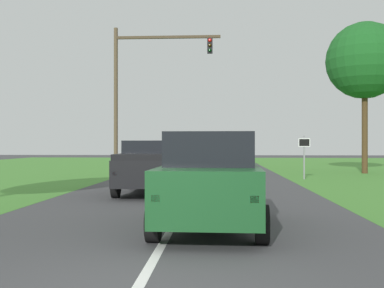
{
  "coord_description": "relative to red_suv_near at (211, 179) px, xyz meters",
  "views": [
    {
      "loc": [
        1.02,
        -6.15,
        1.82
      ],
      "look_at": [
        -0.42,
        19.36,
        1.83
      ],
      "focal_mm": 44.46,
      "sensor_mm": 36.0,
      "label": 1
    }
  ],
  "objects": [
    {
      "name": "keep_moving_sign",
      "position": [
        4.58,
        14.56,
        0.38
      ],
      "size": [
        0.6,
        0.09,
        2.26
      ],
      "color": "gray",
      "rests_on": "ground_plane"
    },
    {
      "name": "lane_centre_stripe",
      "position": [
        -0.86,
        -2.5,
        -1.07
      ],
      "size": [
        0.16,
        43.21,
        0.01
      ],
      "primitive_type": "cube",
      "color": "white",
      "rests_on": "ground_plane"
    },
    {
      "name": "oak_tree_right",
      "position": [
        9.25,
        19.88,
        5.95
      ],
      "size": [
        4.76,
        4.76,
        9.43
      ],
      "color": "#4C351E",
      "rests_on": "ground_plane"
    },
    {
      "name": "traffic_light",
      "position": [
        -4.61,
        18.28,
        4.64
      ],
      "size": [
        6.48,
        0.4,
        8.89
      ],
      "color": "brown",
      "rests_on": "ground_plane"
    },
    {
      "name": "ground_plane",
      "position": [
        -0.86,
        8.5,
        -1.07
      ],
      "size": [
        120.0,
        120.0,
        0.0
      ],
      "primitive_type": "plane",
      "color": "#424244"
    },
    {
      "name": "red_suv_near",
      "position": [
        0.0,
        0.0,
        0.0
      ],
      "size": [
        2.34,
        4.75,
        2.07
      ],
      "color": "#194C23",
      "rests_on": "ground_plane"
    },
    {
      "name": "pickup_truck_lead",
      "position": [
        -2.38,
        7.19,
        -0.08
      ],
      "size": [
        2.2,
        5.43,
        1.95
      ],
      "color": "black",
      "rests_on": "ground_plane"
    }
  ]
}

